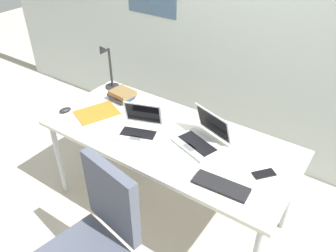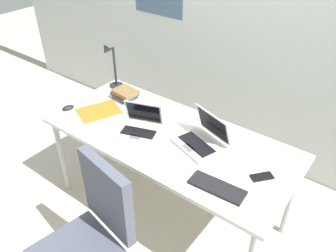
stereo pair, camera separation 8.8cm
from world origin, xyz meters
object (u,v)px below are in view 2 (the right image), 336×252
at_px(laptop_near_mouse, 140,127).
at_px(paper_folder_back_left, 99,111).
at_px(desk_lamp, 112,67).
at_px(laptop_back_left, 202,139).
at_px(book_stack, 125,94).
at_px(office_chair, 89,250).
at_px(cell_phone, 262,177).
at_px(computer_mouse, 68,108).
at_px(external_keyboard, 217,187).

bearing_deg(laptop_near_mouse, paper_folder_back_left, 178.33).
height_order(desk_lamp, laptop_back_left, desk_lamp).
distance_m(desk_lamp, book_stack, 0.27).
distance_m(laptop_near_mouse, office_chair, 0.86).
bearing_deg(book_stack, cell_phone, -8.50).
distance_m(laptop_back_left, paper_folder_back_left, 0.87).
height_order(desk_lamp, computer_mouse, desk_lamp).
height_order(laptop_back_left, external_keyboard, laptop_back_left).
distance_m(paper_folder_back_left, office_chair, 1.06).
distance_m(book_stack, paper_folder_back_left, 0.27).
relative_size(desk_lamp, laptop_near_mouse, 1.18).
xyz_separation_m(computer_mouse, paper_folder_back_left, (0.21, 0.12, -0.01)).
xyz_separation_m(laptop_near_mouse, laptop_back_left, (0.42, 0.14, 0.00)).
relative_size(laptop_near_mouse, office_chair, 0.35).
distance_m(cell_phone, paper_folder_back_left, 1.32).
height_order(external_keyboard, cell_phone, external_keyboard).
bearing_deg(paper_folder_back_left, computer_mouse, -149.69).
xyz_separation_m(external_keyboard, paper_folder_back_left, (-1.16, 0.17, -0.01)).
relative_size(desk_lamp, cell_phone, 2.94).
bearing_deg(office_chair, laptop_near_mouse, 106.45).
bearing_deg(external_keyboard, computer_mouse, 174.64).
bearing_deg(desk_lamp, external_keyboard, -21.20).
relative_size(laptop_near_mouse, computer_mouse, 3.54).
xyz_separation_m(desk_lamp, laptop_near_mouse, (0.62, -0.36, -0.16)).
relative_size(book_stack, office_chair, 0.23).
bearing_deg(paper_folder_back_left, office_chair, -49.14).
bearing_deg(book_stack, desk_lamp, 159.15).
xyz_separation_m(external_keyboard, cell_phone, (0.17, 0.24, -0.01)).
bearing_deg(desk_lamp, book_stack, -20.85).
xyz_separation_m(cell_phone, paper_folder_back_left, (-1.32, -0.07, -0.00)).
distance_m(laptop_near_mouse, book_stack, 0.49).
xyz_separation_m(laptop_near_mouse, cell_phone, (0.89, 0.09, -0.04)).
bearing_deg(book_stack, laptop_back_left, -9.64).
height_order(cell_phone, paper_folder_back_left, cell_phone).
height_order(laptop_near_mouse, computer_mouse, laptop_near_mouse).
relative_size(book_stack, paper_folder_back_left, 0.73).
distance_m(desk_lamp, office_chair, 1.49).
bearing_deg(external_keyboard, laptop_near_mouse, 164.18).
relative_size(cell_phone, paper_folder_back_left, 0.44).
bearing_deg(cell_phone, laptop_back_left, -147.18).
distance_m(external_keyboard, paper_folder_back_left, 1.17).
relative_size(laptop_near_mouse, cell_phone, 2.50).
relative_size(laptop_back_left, book_stack, 1.69).
height_order(cell_phone, office_chair, office_chair).
relative_size(computer_mouse, paper_folder_back_left, 0.31).
relative_size(external_keyboard, computer_mouse, 3.44).
height_order(book_stack, paper_folder_back_left, book_stack).
bearing_deg(book_stack, external_keyboard, -21.27).
height_order(desk_lamp, office_chair, desk_lamp).
height_order(computer_mouse, office_chair, office_chair).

